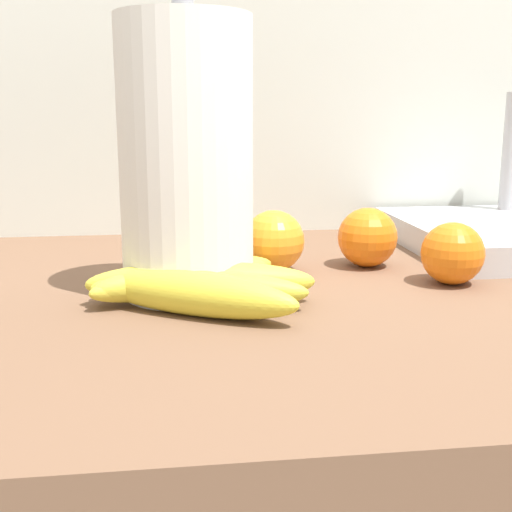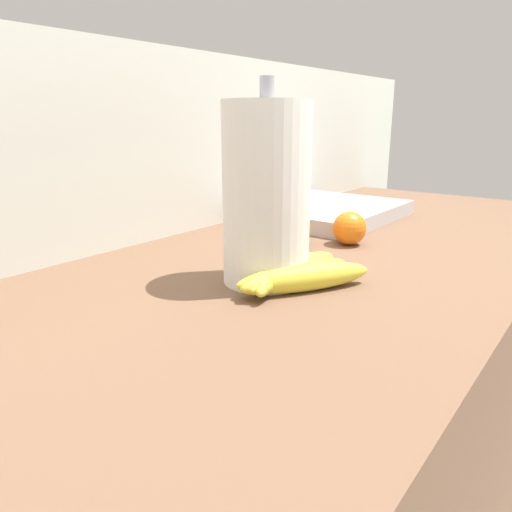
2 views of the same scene
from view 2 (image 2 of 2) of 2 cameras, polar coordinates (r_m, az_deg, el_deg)
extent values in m
cube|color=brown|center=(1.13, 8.81, -22.34)|extent=(1.60, 0.65, 0.93)
cube|color=silver|center=(1.22, -5.84, -9.13)|extent=(2.00, 0.06, 1.30)
ellipsoid|color=yellow|center=(0.68, 5.84, -2.57)|extent=(0.20, 0.14, 0.04)
ellipsoid|color=gold|center=(0.68, 4.55, -2.53)|extent=(0.17, 0.10, 0.04)
ellipsoid|color=gold|center=(0.70, 4.88, -2.30)|extent=(0.21, 0.08, 0.04)
ellipsoid|color=gold|center=(0.71, 4.29, -1.84)|extent=(0.22, 0.06, 0.04)
ellipsoid|color=gold|center=(0.71, 2.86, -1.93)|extent=(0.19, 0.07, 0.04)
ellipsoid|color=gold|center=(0.71, 2.13, -1.84)|extent=(0.18, 0.11, 0.04)
ellipsoid|color=gold|center=(0.72, 1.52, -1.76)|extent=(0.20, 0.13, 0.03)
sphere|color=orange|center=(0.94, 10.81, 3.30)|extent=(0.06, 0.06, 0.06)
sphere|color=orange|center=(0.84, 0.74, 2.09)|extent=(0.07, 0.07, 0.07)
sphere|color=orange|center=(0.93, 4.42, 3.45)|extent=(0.07, 0.07, 0.07)
cylinder|color=white|center=(0.69, 1.23, 7.30)|extent=(0.13, 0.13, 0.26)
cylinder|color=gray|center=(0.69, 1.24, 8.52)|extent=(0.02, 0.02, 0.29)
cube|color=#B7BABF|center=(1.20, 8.31, 5.34)|extent=(0.37, 0.30, 0.03)
cylinder|color=#B2B2B7|center=(1.24, 4.13, 10.54)|extent=(0.02, 0.02, 0.17)
camera|label=1|loc=(0.59, 59.96, 2.16)|focal=46.35mm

